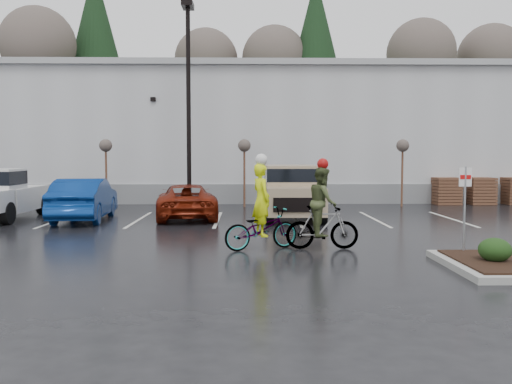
{
  "coord_description": "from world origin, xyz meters",
  "views": [
    {
      "loc": [
        -1.41,
        -12.56,
        2.49
      ],
      "look_at": [
        -1.1,
        4.48,
        1.3
      ],
      "focal_mm": 38.0,
      "sensor_mm": 36.0,
      "label": 1
    }
  ],
  "objects_px": {
    "sapling_mid": "(244,149)",
    "pallet_stack_b": "(480,191)",
    "car_blue": "(84,199)",
    "car_red": "(186,201)",
    "pallet_stack_a": "(446,191)",
    "fire_lane_sign": "(465,200)",
    "pickup_white": "(4,193)",
    "suv_tan": "(292,192)",
    "cyclist_hivis": "(261,220)",
    "sapling_west": "(106,149)",
    "lamppost": "(188,83)",
    "cyclist_olive": "(322,216)",
    "sapling_east": "(403,149)"
  },
  "relations": [
    {
      "from": "sapling_mid",
      "to": "pallet_stack_b",
      "type": "bearing_deg",
      "value": 4.89
    },
    {
      "from": "car_blue",
      "to": "car_red",
      "type": "height_order",
      "value": "car_blue"
    },
    {
      "from": "pallet_stack_a",
      "to": "fire_lane_sign",
      "type": "height_order",
      "value": "fire_lane_sign"
    },
    {
      "from": "pallet_stack_a",
      "to": "pallet_stack_b",
      "type": "xyz_separation_m",
      "value": [
        1.7,
        0.0,
        0.0
      ]
    },
    {
      "from": "pickup_white",
      "to": "suv_tan",
      "type": "bearing_deg",
      "value": -0.03
    },
    {
      "from": "cyclist_hivis",
      "to": "suv_tan",
      "type": "bearing_deg",
      "value": -34.74
    },
    {
      "from": "pallet_stack_a",
      "to": "pickup_white",
      "type": "height_order",
      "value": "pickup_white"
    },
    {
      "from": "sapling_mid",
      "to": "cyclist_hivis",
      "type": "height_order",
      "value": "sapling_mid"
    },
    {
      "from": "car_red",
      "to": "cyclist_hivis",
      "type": "relative_size",
      "value": 1.91
    },
    {
      "from": "fire_lane_sign",
      "to": "suv_tan",
      "type": "bearing_deg",
      "value": 112.56
    },
    {
      "from": "sapling_west",
      "to": "car_blue",
      "type": "xyz_separation_m",
      "value": [
        0.48,
        -5.11,
        -1.93
      ]
    },
    {
      "from": "sapling_west",
      "to": "car_red",
      "type": "distance_m",
      "value": 6.52
    },
    {
      "from": "sapling_west",
      "to": "car_blue",
      "type": "relative_size",
      "value": 0.66
    },
    {
      "from": "lamppost",
      "to": "sapling_west",
      "type": "relative_size",
      "value": 2.88
    },
    {
      "from": "suv_tan",
      "to": "cyclist_olive",
      "type": "xyz_separation_m",
      "value": [
        0.22,
        -6.97,
        -0.16
      ]
    },
    {
      "from": "pallet_stack_b",
      "to": "lamppost",
      "type": "bearing_deg",
      "value": -171.98
    },
    {
      "from": "pallet_stack_a",
      "to": "pallet_stack_b",
      "type": "height_order",
      "value": "same"
    },
    {
      "from": "lamppost",
      "to": "sapling_mid",
      "type": "bearing_deg",
      "value": 21.8
    },
    {
      "from": "car_blue",
      "to": "cyclist_hivis",
      "type": "bearing_deg",
      "value": 131.31
    },
    {
      "from": "pallet_stack_b",
      "to": "suv_tan",
      "type": "xyz_separation_m",
      "value": [
        -9.84,
        -5.53,
        0.35
      ]
    },
    {
      "from": "sapling_mid",
      "to": "pickup_white",
      "type": "height_order",
      "value": "sapling_mid"
    },
    {
      "from": "cyclist_hivis",
      "to": "cyclist_olive",
      "type": "relative_size",
      "value": 1.05
    },
    {
      "from": "lamppost",
      "to": "cyclist_hivis",
      "type": "bearing_deg",
      "value": -74.16
    },
    {
      "from": "pallet_stack_a",
      "to": "car_red",
      "type": "bearing_deg",
      "value": -155.83
    },
    {
      "from": "pallet_stack_b",
      "to": "fire_lane_sign",
      "type": "distance_m",
      "value": 15.23
    },
    {
      "from": "sapling_west",
      "to": "cyclist_hivis",
      "type": "distance_m",
      "value": 13.59
    },
    {
      "from": "car_red",
      "to": "cyclist_hivis",
      "type": "height_order",
      "value": "cyclist_hivis"
    },
    {
      "from": "suv_tan",
      "to": "car_red",
      "type": "bearing_deg",
      "value": 179.58
    },
    {
      "from": "lamppost",
      "to": "car_blue",
      "type": "distance_m",
      "value": 7.3
    },
    {
      "from": "lamppost",
      "to": "fire_lane_sign",
      "type": "distance_m",
      "value": 14.78
    },
    {
      "from": "pallet_stack_a",
      "to": "suv_tan",
      "type": "relative_size",
      "value": 0.26
    },
    {
      "from": "fire_lane_sign",
      "to": "pickup_white",
      "type": "distance_m",
      "value": 16.78
    },
    {
      "from": "sapling_mid",
      "to": "pallet_stack_a",
      "type": "relative_size",
      "value": 2.37
    },
    {
      "from": "sapling_east",
      "to": "cyclist_hivis",
      "type": "height_order",
      "value": "sapling_east"
    },
    {
      "from": "pallet_stack_b",
      "to": "cyclist_olive",
      "type": "xyz_separation_m",
      "value": [
        -9.62,
        -12.5,
        0.19
      ]
    },
    {
      "from": "lamppost",
      "to": "sapling_mid",
      "type": "relative_size",
      "value": 2.88
    },
    {
      "from": "fire_lane_sign",
      "to": "car_blue",
      "type": "distance_m",
      "value": 13.7
    },
    {
      "from": "sapling_mid",
      "to": "fire_lane_sign",
      "type": "bearing_deg",
      "value": -67.51
    },
    {
      "from": "pallet_stack_a",
      "to": "pallet_stack_b",
      "type": "relative_size",
      "value": 1.0
    },
    {
      "from": "fire_lane_sign",
      "to": "sapling_west",
      "type": "bearing_deg",
      "value": 132.67
    },
    {
      "from": "suv_tan",
      "to": "cyclist_olive",
      "type": "relative_size",
      "value": 2.14
    },
    {
      "from": "pickup_white",
      "to": "car_red",
      "type": "relative_size",
      "value": 1.09
    },
    {
      "from": "sapling_east",
      "to": "suv_tan",
      "type": "distance_m",
      "value": 7.43
    },
    {
      "from": "pickup_white",
      "to": "lamppost",
      "type": "bearing_deg",
      "value": 27.43
    },
    {
      "from": "car_blue",
      "to": "suv_tan",
      "type": "height_order",
      "value": "suv_tan"
    },
    {
      "from": "pallet_stack_b",
      "to": "cyclist_olive",
      "type": "bearing_deg",
      "value": -127.58
    },
    {
      "from": "sapling_east",
      "to": "pallet_stack_a",
      "type": "relative_size",
      "value": 2.37
    },
    {
      "from": "car_blue",
      "to": "cyclist_hivis",
      "type": "relative_size",
      "value": 1.93
    },
    {
      "from": "sapling_west",
      "to": "car_red",
      "type": "xyz_separation_m",
      "value": [
        4.25,
        -4.5,
        -2.06
      ]
    },
    {
      "from": "sapling_mid",
      "to": "cyclist_hivis",
      "type": "relative_size",
      "value": 1.28
    }
  ]
}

